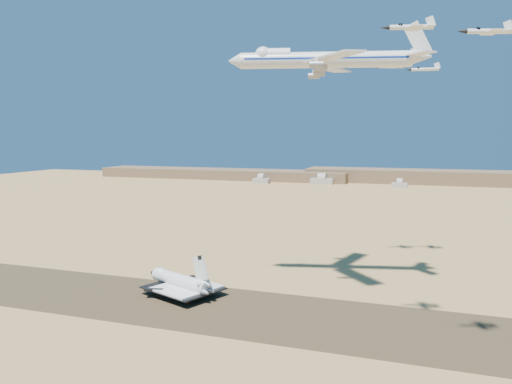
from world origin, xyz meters
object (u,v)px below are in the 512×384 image
(carrier_747, at_px, (319,60))
(chase_jet_a, at_px, (410,27))
(crew_c, at_px, (188,303))
(chase_jet_e, at_px, (424,69))
(chase_jet_d, at_px, (390,67))
(crew_a, at_px, (189,300))
(shuttle, at_px, (180,282))
(crew_b, at_px, (188,297))
(chase_jet_b, at_px, (488,31))

(carrier_747, bearing_deg, chase_jet_a, -66.47)
(crew_c, height_order, chase_jet_e, chase_jet_e)
(chase_jet_d, bearing_deg, chase_jet_a, -102.67)
(crew_a, xyz_separation_m, chase_jet_d, (67.97, 85.31, 97.99))
(crew_c, distance_m, chase_jet_a, 125.66)
(chase_jet_d, bearing_deg, chase_jet_e, 0.59)
(crew_a, bearing_deg, chase_jet_d, -41.07)
(shuttle, bearing_deg, crew_b, -17.47)
(crew_b, relative_size, chase_jet_b, 0.12)
(crew_b, distance_m, crew_c, 6.28)
(shuttle, distance_m, chase_jet_e, 154.80)
(shuttle, distance_m, crew_b, 9.16)
(shuttle, relative_size, crew_b, 23.10)
(chase_jet_e, bearing_deg, crew_c, -137.08)
(crew_c, relative_size, chase_jet_a, 0.11)
(carrier_747, xyz_separation_m, chase_jet_e, (39.81, 59.81, 1.85))
(chase_jet_a, height_order, chase_jet_b, chase_jet_a)
(shuttle, xyz_separation_m, chase_jet_e, (92.08, 83.06, 92.66))
(chase_jet_a, distance_m, chase_jet_b, 23.82)
(shuttle, xyz_separation_m, chase_jet_b, (108.31, -37.92, 86.86))
(chase_jet_b, bearing_deg, chase_jet_a, 127.29)
(crew_b, distance_m, chase_jet_e, 156.59)
(crew_a, xyz_separation_m, chase_jet_e, (83.76, 91.16, 96.78))
(chase_jet_b, height_order, chase_jet_d, chase_jet_d)
(crew_b, xyz_separation_m, crew_c, (2.66, -5.69, 0.03))
(chase_jet_b, bearing_deg, crew_a, 144.55)
(crew_a, xyz_separation_m, chase_jet_a, (80.64, -16.83, 95.86))
(chase_jet_a, bearing_deg, crew_a, 154.13)
(chase_jet_e, bearing_deg, shuttle, -143.52)
(chase_jet_a, bearing_deg, chase_jet_d, 82.99)
(carrier_747, distance_m, chase_jet_e, 71.87)
(crew_a, xyz_separation_m, crew_c, (0.64, -2.77, -0.01))
(chase_jet_e, bearing_deg, crew_a, -138.15)
(crew_c, distance_m, chase_jet_b, 137.42)
(carrier_747, relative_size, crew_a, 46.23)
(chase_jet_d, bearing_deg, crew_b, -150.09)
(carrier_747, bearing_deg, crew_b, -162.02)
(shuttle, xyz_separation_m, chase_jet_d, (76.28, 77.21, 93.87))
(carrier_747, relative_size, crew_b, 48.51)
(crew_b, bearing_deg, crew_a, -171.59)
(crew_a, bearing_deg, crew_b, 32.16)
(carrier_747, distance_m, crew_c, 109.80)
(shuttle, distance_m, chase_jet_a, 130.20)
(carrier_747, height_order, crew_a, carrier_747)
(carrier_747, xyz_separation_m, chase_jet_b, (56.04, -61.18, -3.95))
(crew_b, relative_size, crew_c, 0.97)
(crew_b, height_order, crew_c, crew_c)
(shuttle, bearing_deg, crew_a, -22.26)
(chase_jet_a, height_order, chase_jet_e, chase_jet_e)
(shuttle, bearing_deg, chase_jet_a, 6.32)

